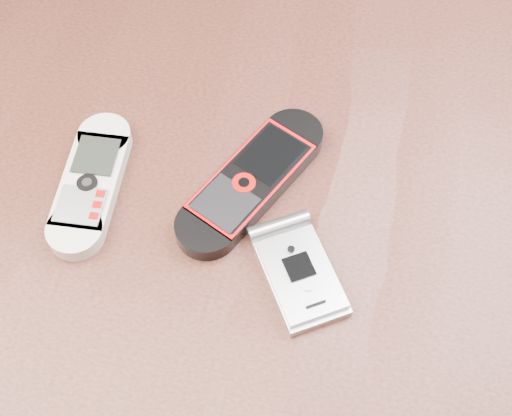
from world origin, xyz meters
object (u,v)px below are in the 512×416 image
object	(u,v)px
nokia_white	(91,183)
motorola_razr	(300,273)
table	(251,272)
nokia_black_red	(252,180)

from	to	relation	value
nokia_white	motorola_razr	size ratio (longest dim) A/B	1.43
table	nokia_white	xyz separation A→B (m)	(-0.13, -0.00, 0.11)
table	motorola_razr	size ratio (longest dim) A/B	12.48
nokia_white	motorola_razr	bearing A→B (deg)	-18.18
nokia_black_red	motorola_razr	world-z (taller)	nokia_black_red
table	motorola_razr	world-z (taller)	motorola_razr
nokia_white	nokia_black_red	xyz separation A→B (m)	(0.13, 0.03, 0.00)
nokia_white	motorola_razr	world-z (taller)	same
motorola_razr	table	bearing A→B (deg)	103.10
table	motorola_razr	distance (m)	0.13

